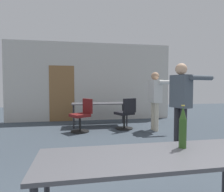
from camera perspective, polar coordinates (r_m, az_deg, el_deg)
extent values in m
cube|color=beige|center=(7.65, -5.87, 4.07)|extent=(6.22, 0.10, 2.93)
cube|color=olive|center=(7.59, -14.13, 0.68)|extent=(0.90, 0.02, 2.05)
cube|color=#4C4C51|center=(1.72, 12.08, -16.52)|extent=(1.88, 0.65, 0.03)
cube|color=#4C4C51|center=(6.55, -3.53, -2.14)|extent=(1.81, 0.68, 0.03)
cylinder|color=#2D2D33|center=(6.27, -10.93, -5.85)|extent=(0.05, 0.05, 0.72)
cylinder|color=#2D2D33|center=(6.47, 4.25, -5.53)|extent=(0.05, 0.05, 0.72)
cylinder|color=#2D2D33|center=(6.82, -10.90, -5.14)|extent=(0.05, 0.05, 0.72)
cylinder|color=#2D2D33|center=(7.01, 3.08, -4.87)|extent=(0.05, 0.05, 0.72)
cylinder|color=#28282D|center=(4.49, 18.10, -8.50)|extent=(0.13, 0.13, 0.86)
cylinder|color=#28282D|center=(4.37, 19.74, -8.84)|extent=(0.13, 0.13, 0.86)
cube|color=#4C5660|center=(4.34, 19.07, 1.28)|extent=(0.34, 0.47, 0.67)
sphere|color=#DBAD89|center=(4.36, 19.17, 7.28)|extent=(0.24, 0.24, 0.24)
cylinder|color=#4C5660|center=(4.53, 16.71, 1.19)|extent=(0.10, 0.10, 0.58)
cylinder|color=#4C5660|center=(4.39, 24.23, 4.81)|extent=(0.59, 0.26, 0.10)
cube|color=white|center=(4.65, 26.74, 4.64)|extent=(0.13, 0.07, 0.03)
cylinder|color=beige|center=(6.10, 11.75, -5.58)|extent=(0.14, 0.14, 0.83)
cylinder|color=beige|center=(5.92, 12.48, -5.84)|extent=(0.14, 0.14, 0.83)
cube|color=silver|center=(5.95, 12.18, 1.35)|extent=(0.26, 0.46, 0.65)
sphere|color=tan|center=(5.95, 12.23, 5.58)|extent=(0.23, 0.23, 0.23)
cylinder|color=silver|center=(6.21, 11.14, 1.21)|extent=(0.11, 0.11, 0.56)
cylinder|color=silver|center=(5.81, 15.88, 3.82)|extent=(0.56, 0.12, 0.11)
cube|color=white|center=(5.95, 18.56, 3.76)|extent=(0.12, 0.04, 0.03)
cylinder|color=black|center=(6.15, 3.50, -9.22)|extent=(0.52, 0.52, 0.03)
cylinder|color=black|center=(6.11, 3.50, -7.19)|extent=(0.06, 0.06, 0.41)
cube|color=black|center=(6.07, 3.51, -4.90)|extent=(0.60, 0.60, 0.08)
cube|color=black|center=(5.84, 5.06, -2.75)|extent=(0.43, 0.23, 0.42)
cylinder|color=black|center=(5.82, -9.15, -9.96)|extent=(0.52, 0.52, 0.03)
cylinder|color=black|center=(5.77, -9.16, -7.85)|extent=(0.06, 0.06, 0.41)
cube|color=maroon|center=(5.73, -9.18, -5.47)|extent=(0.63, 0.63, 0.08)
cube|color=maroon|center=(5.84, -7.02, -2.83)|extent=(0.27, 0.41, 0.42)
cylinder|color=#2D511E|center=(1.93, 19.54, -10.05)|extent=(0.07, 0.07, 0.26)
cone|color=#2D511E|center=(1.89, 19.63, -4.49)|extent=(0.06, 0.06, 0.12)
cylinder|color=gold|center=(1.89, 19.66, -2.60)|extent=(0.03, 0.03, 0.01)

